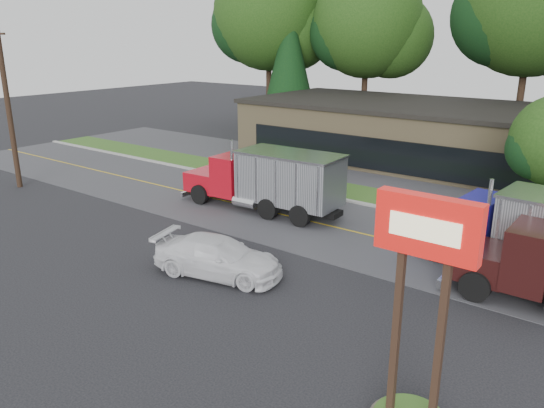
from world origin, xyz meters
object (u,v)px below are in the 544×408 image
(utility_pole, at_px, (8,105))
(dump_truck_blue, at_px, (534,232))
(dump_truck_red, at_px, (269,179))
(bilo_sign, at_px, (415,364))
(rally_car, at_px, (218,257))

(utility_pole, relative_size, dump_truck_blue, 1.19)
(utility_pole, xyz_separation_m, dump_truck_red, (15.55, 5.59, -3.28))
(utility_pole, height_order, dump_truck_red, utility_pole)
(dump_truck_blue, bearing_deg, utility_pole, 15.22)
(utility_pole, height_order, bilo_sign, utility_pole)
(utility_pole, relative_size, bilo_sign, 1.68)
(dump_truck_red, height_order, dump_truck_blue, same)
(dump_truck_red, bearing_deg, utility_pole, 17.16)
(dump_truck_red, relative_size, rally_car, 1.81)
(rally_car, bearing_deg, utility_pole, 69.93)
(dump_truck_blue, bearing_deg, rally_car, 41.47)
(bilo_sign, height_order, dump_truck_blue, bilo_sign)
(bilo_sign, xyz_separation_m, dump_truck_red, (-12.95, 11.59, -0.21))
(dump_truck_blue, distance_m, rally_car, 12.33)
(utility_pole, bearing_deg, bilo_sign, -11.89)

